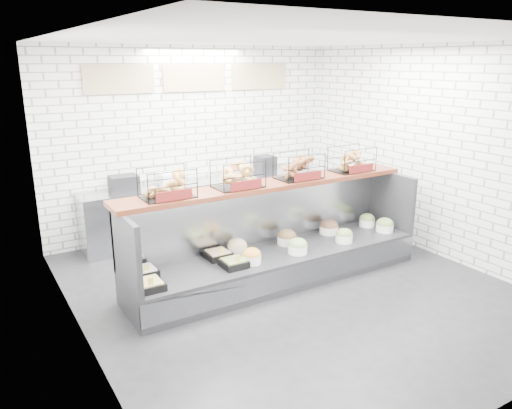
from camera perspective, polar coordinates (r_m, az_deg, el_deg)
ground at (r=6.41m, az=4.01°, el=-9.47°), size 5.50×5.50×0.00m
room_shell at (r=6.32m, az=1.20°, el=9.72°), size 5.02×5.51×3.01m
display_case at (r=6.54m, az=2.40°, el=-5.74°), size 4.00×0.90×1.20m
bagel_shelf at (r=6.36m, az=1.55°, el=3.53°), size 4.10×0.50×0.40m
prep_counter at (r=8.21m, az=-5.76°, el=-0.17°), size 4.00×0.60×1.20m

